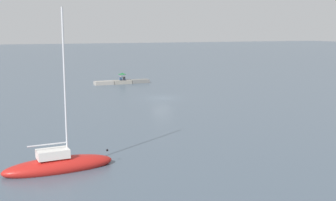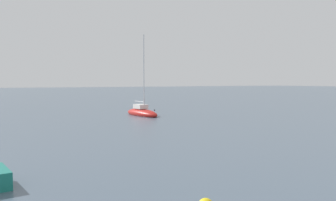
# 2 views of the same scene
# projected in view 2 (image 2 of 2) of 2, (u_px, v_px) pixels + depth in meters

# --- Properties ---
(sailboat_red_mid) EXTENTS (7.36, 2.42, 10.95)m
(sailboat_red_mid) POSITION_uv_depth(u_px,v_px,m) (142.00, 113.00, 45.89)
(sailboat_red_mid) COLOR red
(sailboat_red_mid) RESTS_ON ground_plane
(mooring_buoy_mid) EXTENTS (0.68, 0.68, 0.68)m
(mooring_buoy_mid) POSITION_uv_depth(u_px,v_px,m) (141.00, 106.00, 62.47)
(mooring_buoy_mid) COLOR red
(mooring_buoy_mid) RESTS_ON ground_plane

